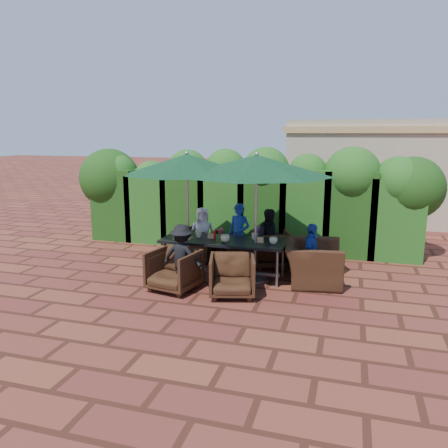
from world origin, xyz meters
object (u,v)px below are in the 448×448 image
(dining_table, at_px, (224,243))
(umbrella_right, at_px, (257,165))
(chair_near_right, at_px, (232,274))
(chair_far_mid, at_px, (241,247))
(chair_far_left, at_px, (200,242))
(chair_near_left, at_px, (174,268))
(chair_end_right, at_px, (313,256))
(chair_far_right, at_px, (271,247))
(umbrella_left, at_px, (187,164))

(dining_table, xyz_separation_m, umbrella_right, (0.65, -0.06, 1.54))
(dining_table, bearing_deg, chair_near_right, -65.86)
(dining_table, bearing_deg, chair_far_mid, 85.48)
(umbrella_right, distance_m, chair_far_left, 2.58)
(chair_near_left, xyz_separation_m, chair_end_right, (2.38, 1.11, 0.11))
(umbrella_right, relative_size, chair_far_left, 3.60)
(chair_far_right, distance_m, chair_near_left, 2.40)
(chair_far_left, xyz_separation_m, chair_far_right, (1.63, -0.06, 0.02))
(dining_table, height_order, umbrella_right, umbrella_right)
(umbrella_right, relative_size, chair_far_right, 3.43)
(dining_table, xyz_separation_m, chair_far_right, (0.78, 0.92, -0.26))
(chair_near_right, xyz_separation_m, chair_end_right, (1.29, 1.10, 0.12))
(umbrella_right, height_order, chair_far_left, umbrella_right)
(chair_end_right, bearing_deg, chair_near_right, 123.58)
(chair_far_left, bearing_deg, chair_far_mid, -167.13)
(umbrella_left, bearing_deg, chair_end_right, 4.52)
(umbrella_right, xyz_separation_m, chair_near_right, (-0.21, -0.92, -1.82))
(chair_near_left, bearing_deg, dining_table, 68.58)
(chair_near_left, xyz_separation_m, chair_near_right, (1.09, 0.01, -0.01))
(dining_table, height_order, chair_near_left, chair_near_left)
(chair_far_mid, relative_size, chair_far_right, 0.84)
(dining_table, relative_size, chair_far_mid, 3.51)
(chair_far_left, relative_size, chair_near_right, 0.99)
(umbrella_left, distance_m, chair_end_right, 2.98)
(umbrella_right, bearing_deg, umbrella_left, -179.42)
(chair_far_mid, height_order, chair_near_right, chair_near_right)
(chair_near_left, bearing_deg, umbrella_left, 105.78)
(umbrella_right, distance_m, chair_far_mid, 2.24)
(umbrella_right, height_order, chair_near_left, umbrella_right)
(chair_far_left, xyz_separation_m, chair_far_mid, (0.92, 0.06, -0.05))
(dining_table, bearing_deg, umbrella_left, -173.74)
(chair_far_right, height_order, chair_end_right, chair_end_right)
(dining_table, distance_m, chair_end_right, 1.74)
(umbrella_left, height_order, chair_far_right, umbrella_left)
(umbrella_right, bearing_deg, chair_far_mid, 117.06)
(chair_far_left, relative_size, chair_far_right, 0.95)
(umbrella_left, height_order, chair_far_mid, umbrella_left)
(chair_far_right, relative_size, chair_near_right, 1.04)
(chair_end_right, bearing_deg, dining_table, 86.80)
(chair_end_right, bearing_deg, umbrella_right, 92.43)
(chair_near_left, distance_m, chair_end_right, 2.63)
(umbrella_left, bearing_deg, chair_far_left, 96.71)
(chair_far_mid, relative_size, chair_end_right, 0.58)
(chair_far_mid, height_order, chair_far_right, chair_far_right)
(chair_far_mid, bearing_deg, chair_far_right, 176.32)
(umbrella_left, relative_size, chair_near_right, 3.10)
(umbrella_right, height_order, chair_end_right, umbrella_right)
(umbrella_left, height_order, chair_near_right, umbrella_left)
(umbrella_right, xyz_separation_m, chair_far_mid, (-0.57, 1.11, -1.87))
(chair_far_left, bearing_deg, umbrella_left, 106.17)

